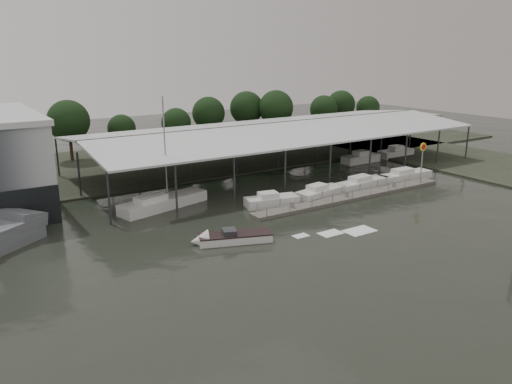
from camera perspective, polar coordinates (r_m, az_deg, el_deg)
ground at (r=43.91m, az=5.78°, el=-6.90°), size 200.00×200.00×0.00m
land_strip_far at (r=79.53m, az=-13.47°, el=3.18°), size 140.00×30.00×0.30m
land_strip_east at (r=83.58m, az=26.05°, el=2.59°), size 20.00×60.00×0.30m
covered_boat_shed at (r=73.90m, az=2.65°, el=7.42°), size 58.24×24.00×6.96m
floating_dock at (r=60.36m, az=11.00°, el=-0.54°), size 28.00×2.00×1.40m
shell_fuel_sign at (r=68.20m, az=18.49°, el=4.03°), size 1.10×0.18×5.55m
distant_commercial_buildings at (r=114.82m, az=15.04°, el=7.74°), size 22.00×8.00×4.00m
white_sailboat at (r=56.44m, az=-10.64°, el=-1.20°), size 10.91×5.12×12.50m
speedboat_underway at (r=45.87m, az=-3.17°, el=-5.29°), size 17.74×7.75×2.00m
moored_cruiser_0 at (r=56.36m, az=1.76°, el=-0.99°), size 6.39×3.42×1.70m
moored_cruiser_1 at (r=60.05m, az=7.32°, el=-0.05°), size 7.03×3.27×1.70m
moored_cruiser_2 at (r=65.14m, az=12.06°, el=0.98°), size 8.27×2.80×1.70m
moored_cruiser_3 at (r=70.51m, az=16.59°, el=1.79°), size 8.46×2.48×1.70m
horizon_tree_line at (r=94.30m, az=-1.29°, el=9.14°), size 67.96×10.70×9.87m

